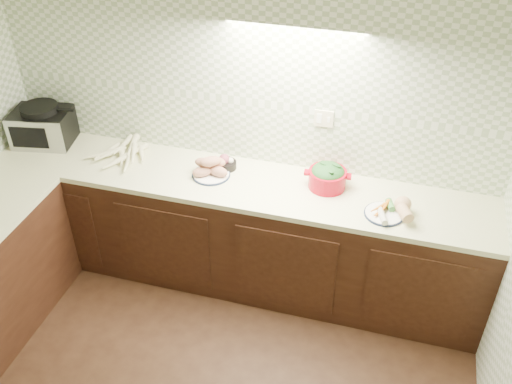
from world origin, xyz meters
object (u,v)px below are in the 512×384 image
(sweet_potato_plate, at_px, (211,168))
(dutch_oven, at_px, (328,176))
(onion_bowl, at_px, (226,163))
(parsnip_pile, at_px, (124,152))
(toaster_oven, at_px, (43,125))
(veg_plate, at_px, (393,208))

(sweet_potato_plate, distance_m, dutch_oven, 0.82)
(onion_bowl, bearing_deg, parsnip_pile, -175.77)
(toaster_oven, xyz_separation_m, dutch_oven, (2.19, -0.00, -0.06))
(sweet_potato_plate, distance_m, veg_plate, 1.28)
(toaster_oven, distance_m, onion_bowl, 1.46)
(sweet_potato_plate, xyz_separation_m, veg_plate, (1.28, -0.10, -0.01))
(dutch_oven, distance_m, veg_plate, 0.50)
(toaster_oven, relative_size, dutch_oven, 1.48)
(onion_bowl, distance_m, veg_plate, 1.22)
(toaster_oven, distance_m, dutch_oven, 2.19)
(sweet_potato_plate, relative_size, onion_bowl, 1.89)
(dutch_oven, height_order, veg_plate, dutch_oven)
(parsnip_pile, xyz_separation_m, veg_plate, (1.98, -0.16, 0.01))
(onion_bowl, bearing_deg, veg_plate, -10.16)
(onion_bowl, relative_size, dutch_oven, 0.45)
(onion_bowl, xyz_separation_m, dutch_oven, (0.74, -0.03, 0.05))
(veg_plate, bearing_deg, dutch_oven, 158.40)
(onion_bowl, bearing_deg, dutch_oven, -2.52)
(toaster_oven, distance_m, sweet_potato_plate, 1.38)
(dutch_oven, xyz_separation_m, veg_plate, (0.46, -0.18, -0.04))
(sweet_potato_plate, distance_m, onion_bowl, 0.14)
(sweet_potato_plate, bearing_deg, toaster_oven, 176.42)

